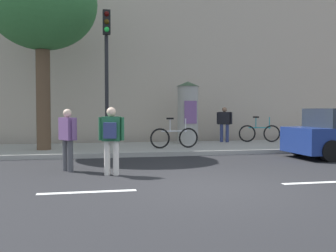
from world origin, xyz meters
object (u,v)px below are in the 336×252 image
bicycle_leaning (259,133)px  pedestrian_in_red_top (68,135)px  pedestrian_in_light_jacket (224,122)px  pedestrian_tallest (111,135)px  street_tree (42,5)px  traffic_light (107,58)px  bicycle_upright (174,137)px  poster_column (188,112)px

bicycle_leaning → pedestrian_in_red_top: bearing=-144.1°
pedestrian_in_light_jacket → pedestrian_tallest: bearing=-127.8°
street_tree → pedestrian_in_light_jacket: size_ratio=4.42×
traffic_light → bicycle_upright: (2.40, 0.93, -2.62)m
bicycle_upright → street_tree: bearing=175.5°
street_tree → bicycle_upright: (4.50, -0.36, -4.53)m
street_tree → pedestrian_in_red_top: street_tree is taller
pedestrian_in_red_top → bicycle_upright: bearing=46.3°
pedestrian_in_light_jacket → bicycle_upright: 3.44m
traffic_light → pedestrian_tallest: (-0.05, -3.49, -2.23)m
traffic_light → bicycle_leaning: (6.52, 2.79, -2.62)m
pedestrian_tallest → bicycle_leaning: size_ratio=0.90×
poster_column → pedestrian_in_red_top: poster_column is taller
pedestrian_tallest → bicycle_upright: pedestrian_tallest is taller
traffic_light → pedestrian_tallest: 4.14m
pedestrian_in_light_jacket → bicycle_leaning: (1.47, -0.28, -0.48)m
pedestrian_in_light_jacket → bicycle_leaning: pedestrian_in_light_jacket is taller
poster_column → street_tree: size_ratio=0.38×
pedestrian_in_red_top → bicycle_upright: 5.04m
pedestrian_in_light_jacket → bicycle_upright: bearing=-141.0°
traffic_light → pedestrian_in_light_jacket: (5.05, 3.07, -2.14)m
pedestrian_tallest → bicycle_upright: bearing=61.0°
street_tree → pedestrian_in_light_jacket: 8.40m
traffic_light → pedestrian_in_red_top: bearing=-111.6°
street_tree → pedestrian_in_light_jacket: (7.15, 1.78, -4.05)m
poster_column → street_tree: 6.68m
traffic_light → bicycle_upright: bearing=21.1°
poster_column → pedestrian_in_red_top: size_ratio=1.64×
bicycle_leaning → bicycle_upright: bearing=-155.7°
street_tree → pedestrian_tallest: bearing=-66.8°
pedestrian_tallest → poster_column: bearing=61.1°
bicycle_leaning → pedestrian_tallest: bearing=-136.3°
traffic_light → bicycle_leaning: 7.56m
bicycle_upright → bicycle_leaning: bearing=24.3°
street_tree → pedestrian_in_red_top: (1.03, -3.99, -4.16)m
pedestrian_in_red_top → bicycle_leaning: pedestrian_in_red_top is taller
street_tree → bicycle_upright: street_tree is taller
poster_column → street_tree: (-5.44, -1.36, 3.64)m
poster_column → traffic_light: bearing=-141.6°
street_tree → pedestrian_in_red_top: 5.86m
traffic_light → pedestrian_in_red_top: 3.68m
poster_column → pedestrian_in_light_jacket: size_ratio=1.70×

